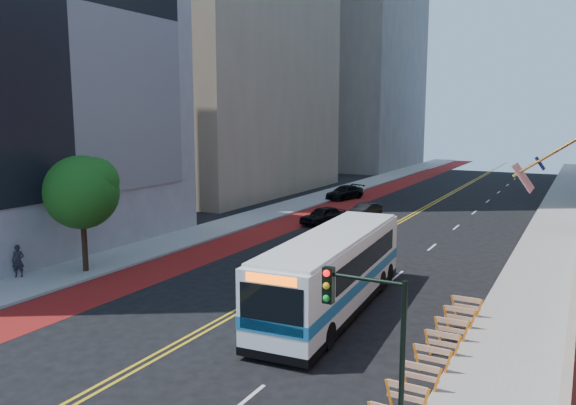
{
  "coord_description": "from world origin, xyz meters",
  "views": [
    {
      "loc": [
        13.96,
        -16.25,
        9.07
      ],
      "look_at": [
        0.95,
        8.0,
        4.78
      ],
      "focal_mm": 35.0,
      "sensor_mm": 36.0,
      "label": 1
    }
  ],
  "objects_px": {
    "traffic_signal": "(368,331)",
    "car_b": "(365,211)",
    "car_c": "(345,192)",
    "pedestrian": "(18,261)",
    "transit_bus": "(334,270)",
    "car_a": "(323,215)",
    "street_tree": "(83,189)"
  },
  "relations": [
    {
      "from": "traffic_signal",
      "to": "car_b",
      "type": "distance_m",
      "value": 36.42
    },
    {
      "from": "traffic_signal",
      "to": "car_c",
      "type": "height_order",
      "value": "traffic_signal"
    },
    {
      "from": "pedestrian",
      "to": "traffic_signal",
      "type": "bearing_deg",
      "value": -48.99
    },
    {
      "from": "street_tree",
      "to": "car_c",
      "type": "distance_m",
      "value": 34.47
    },
    {
      "from": "car_a",
      "to": "car_c",
      "type": "distance_m",
      "value": 14.7
    },
    {
      "from": "car_c",
      "to": "pedestrian",
      "type": "distance_m",
      "value": 37.11
    },
    {
      "from": "street_tree",
      "to": "traffic_signal",
      "type": "xyz_separation_m",
      "value": [
        20.66,
        -9.55,
        -1.19
      ]
    },
    {
      "from": "traffic_signal",
      "to": "car_c",
      "type": "xyz_separation_m",
      "value": [
        -18.71,
        43.71,
        -2.99
      ]
    },
    {
      "from": "transit_bus",
      "to": "pedestrian",
      "type": "distance_m",
      "value": 17.88
    },
    {
      "from": "traffic_signal",
      "to": "car_c",
      "type": "relative_size",
      "value": 1.0
    },
    {
      "from": "car_b",
      "to": "car_c",
      "type": "relative_size",
      "value": 0.79
    },
    {
      "from": "car_c",
      "to": "car_b",
      "type": "bearing_deg",
      "value": -42.7
    },
    {
      "from": "street_tree",
      "to": "transit_bus",
      "type": "bearing_deg",
      "value": 4.15
    },
    {
      "from": "car_a",
      "to": "car_b",
      "type": "xyz_separation_m",
      "value": [
        2.05,
        4.43,
        -0.09
      ]
    },
    {
      "from": "traffic_signal",
      "to": "car_b",
      "type": "bearing_deg",
      "value": 110.57
    },
    {
      "from": "transit_bus",
      "to": "car_c",
      "type": "relative_size",
      "value": 2.66
    },
    {
      "from": "car_c",
      "to": "transit_bus",
      "type": "bearing_deg",
      "value": -52.5
    },
    {
      "from": "street_tree",
      "to": "transit_bus",
      "type": "relative_size",
      "value": 0.5
    },
    {
      "from": "pedestrian",
      "to": "car_a",
      "type": "bearing_deg",
      "value": 37.69
    },
    {
      "from": "car_a",
      "to": "car_b",
      "type": "bearing_deg",
      "value": 85.24
    },
    {
      "from": "car_b",
      "to": "pedestrian",
      "type": "bearing_deg",
      "value": -100.38
    },
    {
      "from": "transit_bus",
      "to": "car_c",
      "type": "xyz_separation_m",
      "value": [
        -13.15,
        33.06,
        -1.17
      ]
    },
    {
      "from": "car_a",
      "to": "pedestrian",
      "type": "height_order",
      "value": "pedestrian"
    },
    {
      "from": "car_b",
      "to": "pedestrian",
      "type": "xyz_separation_m",
      "value": [
        -10.27,
        -27.12,
        0.4
      ]
    },
    {
      "from": "car_b",
      "to": "car_c",
      "type": "bearing_deg",
      "value": 131.84
    },
    {
      "from": "street_tree",
      "to": "car_b",
      "type": "relative_size",
      "value": 1.67
    },
    {
      "from": "car_a",
      "to": "car_c",
      "type": "xyz_separation_m",
      "value": [
        -3.92,
        14.17,
        -0.01
      ]
    },
    {
      "from": "traffic_signal",
      "to": "car_c",
      "type": "distance_m",
      "value": 47.65
    },
    {
      "from": "traffic_signal",
      "to": "car_b",
      "type": "xyz_separation_m",
      "value": [
        -12.75,
        33.97,
        -3.06
      ]
    },
    {
      "from": "transit_bus",
      "to": "traffic_signal",
      "type": "bearing_deg",
      "value": -66.61
    },
    {
      "from": "car_a",
      "to": "pedestrian",
      "type": "bearing_deg",
      "value": -89.88
    },
    {
      "from": "car_b",
      "to": "car_c",
      "type": "xyz_separation_m",
      "value": [
        -5.97,
        9.74,
        0.07
      ]
    }
  ]
}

